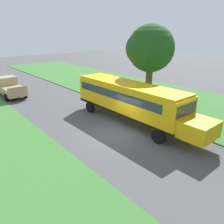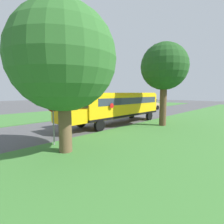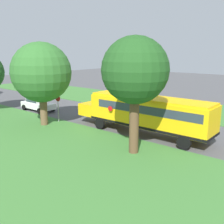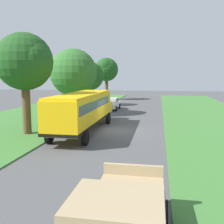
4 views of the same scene
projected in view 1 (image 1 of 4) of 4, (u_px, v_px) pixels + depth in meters
ground_plane at (116, 133)px, 15.95m from camera, size 120.00×120.00×0.00m
grass_verge at (191, 105)px, 22.00m from camera, size 12.00×80.00×0.08m
school_bus at (131, 99)px, 17.47m from camera, size 2.85×12.42×3.16m
pickup_truck at (9, 86)px, 25.09m from camera, size 2.28×5.40×2.10m
oak_tree_beside_bus at (149, 49)px, 19.81m from camera, size 4.42×4.30×7.72m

